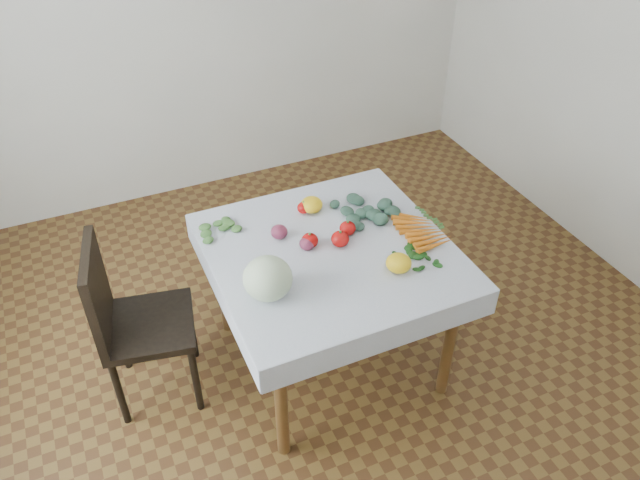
% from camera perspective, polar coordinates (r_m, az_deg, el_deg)
% --- Properties ---
extents(ground, '(4.00, 4.00, 0.00)m').
position_cam_1_polar(ground, '(3.49, 0.85, -10.60)').
color(ground, brown).
extents(back_wall, '(4.00, 0.04, 2.70)m').
position_cam_1_polar(back_wall, '(4.40, -10.69, 20.58)').
color(back_wall, silver).
rests_on(back_wall, ground).
extents(table, '(1.00, 1.00, 0.75)m').
position_cam_1_polar(table, '(3.03, 0.96, -2.39)').
color(table, brown).
rests_on(table, ground).
extents(tablecloth, '(1.12, 1.12, 0.01)m').
position_cam_1_polar(tablecloth, '(2.97, 0.98, -0.93)').
color(tablecloth, white).
rests_on(tablecloth, table).
extents(chair, '(0.49, 0.49, 0.93)m').
position_cam_1_polar(chair, '(3.09, -17.18, -6.66)').
color(chair, black).
rests_on(chair, ground).
extents(cabbage, '(0.28, 0.28, 0.19)m').
position_cam_1_polar(cabbage, '(2.67, -4.80, -3.52)').
color(cabbage, beige).
rests_on(cabbage, tablecloth).
extents(tomato_a, '(0.08, 0.08, 0.06)m').
position_cam_1_polar(tomato_a, '(3.19, -1.50, 2.97)').
color(tomato_a, '#BA0D0C').
rests_on(tomato_a, tablecloth).
extents(tomato_b, '(0.10, 0.10, 0.07)m').
position_cam_1_polar(tomato_b, '(3.05, 2.54, 1.08)').
color(tomato_b, '#BA0D0C').
rests_on(tomato_b, tablecloth).
extents(tomato_c, '(0.10, 0.10, 0.07)m').
position_cam_1_polar(tomato_c, '(2.96, -0.94, -0.05)').
color(tomato_c, '#BA0D0C').
rests_on(tomato_c, tablecloth).
extents(tomato_d, '(0.11, 0.11, 0.08)m').
position_cam_1_polar(tomato_d, '(2.97, 1.85, 0.10)').
color(tomato_d, '#BA0D0C').
rests_on(tomato_d, tablecloth).
extents(heirloom_back, '(0.15, 0.15, 0.08)m').
position_cam_1_polar(heirloom_back, '(3.20, -0.77, 3.25)').
color(heirloom_back, yellow).
rests_on(heirloom_back, tablecloth).
extents(heirloom_front, '(0.15, 0.15, 0.08)m').
position_cam_1_polar(heirloom_front, '(2.85, 7.20, -2.10)').
color(heirloom_front, yellow).
rests_on(heirloom_front, tablecloth).
extents(onion_a, '(0.09, 0.09, 0.07)m').
position_cam_1_polar(onion_a, '(3.03, -3.76, 0.75)').
color(onion_a, '#571932').
rests_on(onion_a, tablecloth).
extents(onion_b, '(0.08, 0.08, 0.06)m').
position_cam_1_polar(onion_b, '(2.95, -1.20, -0.33)').
color(onion_b, '#571932').
rests_on(onion_b, tablecloth).
extents(tomatillo_cluster, '(0.10, 0.10, 0.04)m').
position_cam_1_polar(tomatillo_cluster, '(2.81, -5.18, -3.10)').
color(tomatillo_cluster, '#C0CE76').
rests_on(tomatillo_cluster, tablecloth).
extents(carrot_bunch, '(0.21, 0.36, 0.03)m').
position_cam_1_polar(carrot_bunch, '(3.10, 9.23, 0.90)').
color(carrot_bunch, orange).
rests_on(carrot_bunch, tablecloth).
extents(kale_bunch, '(0.30, 0.27, 0.04)m').
position_cam_1_polar(kale_bunch, '(3.20, 4.43, 2.75)').
color(kale_bunch, '#365844').
rests_on(kale_bunch, tablecloth).
extents(basil_bunch, '(0.21, 0.18, 0.01)m').
position_cam_1_polar(basil_bunch, '(2.95, 8.73, -1.60)').
color(basil_bunch, '#1B551A').
rests_on(basil_bunch, tablecloth).
extents(dill_bunch, '(0.23, 0.16, 0.02)m').
position_cam_1_polar(dill_bunch, '(3.10, -8.96, 0.85)').
color(dill_bunch, '#457A38').
rests_on(dill_bunch, tablecloth).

